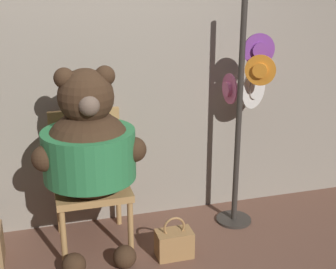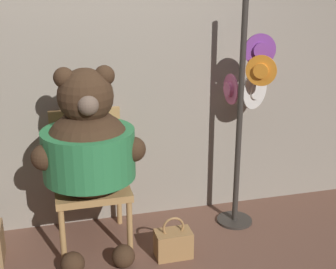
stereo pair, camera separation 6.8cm
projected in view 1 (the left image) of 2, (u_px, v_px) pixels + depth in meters
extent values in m
plane|color=brown|center=(121.00, 264.00, 3.20)|extent=(14.00, 14.00, 0.00)
cube|color=gray|center=(98.00, 73.00, 3.47)|extent=(8.00, 0.10, 2.38)
cylinder|color=#B2844C|center=(64.00, 239.00, 3.11)|extent=(0.04, 0.04, 0.43)
cylinder|color=#B2844C|center=(131.00, 229.00, 3.23)|extent=(0.04, 0.04, 0.43)
cylinder|color=#B2844C|center=(59.00, 207.00, 3.54)|extent=(0.04, 0.04, 0.43)
cylinder|color=#B2844C|center=(118.00, 199.00, 3.66)|extent=(0.04, 0.04, 0.43)
cube|color=#B2844C|center=(91.00, 188.00, 3.31)|extent=(0.51, 0.53, 0.05)
cube|color=#B2844C|center=(85.00, 141.00, 3.45)|extent=(0.51, 0.04, 0.48)
sphere|color=#3D2819|center=(89.00, 154.00, 3.14)|extent=(0.61, 0.61, 0.61)
cylinder|color=#2D7F47|center=(89.00, 154.00, 3.14)|extent=(0.62, 0.62, 0.34)
sphere|color=#3D2819|center=(86.00, 97.00, 3.01)|extent=(0.37, 0.37, 0.37)
sphere|color=#3D2819|center=(64.00, 78.00, 2.94)|extent=(0.13, 0.13, 0.13)
sphere|color=#3D2819|center=(105.00, 76.00, 3.01)|extent=(0.13, 0.13, 0.13)
sphere|color=brown|center=(89.00, 105.00, 2.88)|extent=(0.13, 0.13, 0.13)
sphere|color=#3D2819|center=(45.00, 158.00, 2.99)|extent=(0.17, 0.17, 0.17)
sphere|color=#3D2819|center=(134.00, 150.00, 3.14)|extent=(0.17, 0.17, 0.17)
sphere|color=#3D2819|center=(74.00, 265.00, 3.06)|extent=(0.16, 0.16, 0.16)
sphere|color=#3D2819|center=(125.00, 257.00, 3.15)|extent=(0.16, 0.16, 0.16)
cylinder|color=#332D28|center=(234.00, 219.00, 3.77)|extent=(0.28, 0.28, 0.02)
cylinder|color=#332D28|center=(239.00, 116.00, 3.49)|extent=(0.04, 0.04, 1.76)
cylinder|color=orange|center=(260.00, 70.00, 3.33)|extent=(0.19, 0.14, 0.22)
cylinder|color=orange|center=(260.00, 70.00, 3.33)|extent=(0.12, 0.10, 0.11)
cylinder|color=#7A388E|center=(259.00, 50.00, 3.35)|extent=(0.24, 0.04, 0.24)
cylinder|color=#7A388E|center=(259.00, 50.00, 3.35)|extent=(0.12, 0.08, 0.11)
cylinder|color=#D16693|center=(230.00, 89.00, 3.58)|extent=(0.03, 0.24, 0.24)
cylinder|color=#D16693|center=(230.00, 89.00, 3.58)|extent=(0.08, 0.12, 0.11)
cylinder|color=silver|center=(254.00, 89.00, 3.55)|extent=(0.26, 0.15, 0.30)
cylinder|color=silver|center=(254.00, 89.00, 3.55)|extent=(0.15, 0.11, 0.14)
cube|color=#A87A47|center=(174.00, 244.00, 3.27)|extent=(0.25, 0.15, 0.19)
torus|color=#A87A47|center=(174.00, 227.00, 3.22)|extent=(0.16, 0.02, 0.16)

